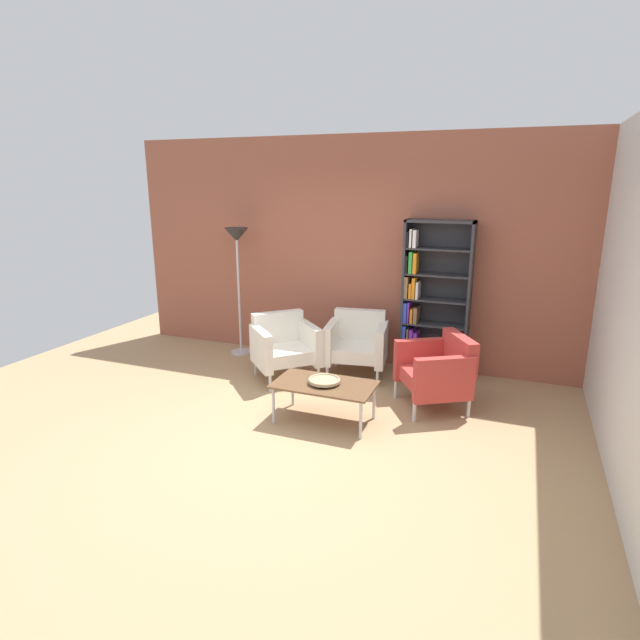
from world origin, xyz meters
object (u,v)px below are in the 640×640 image
(armchair_by_bookshelf, at_px, (357,343))
(floor_lamp_torchiere, at_px, (237,250))
(armchair_spare_guest, at_px, (438,370))
(coffee_table_low, at_px, (324,387))
(bookshelf_tall, at_px, (430,301))
(armchair_near_window, at_px, (284,345))
(decorative_bowl, at_px, (324,380))

(armchair_by_bookshelf, xyz_separation_m, floor_lamp_torchiere, (-1.77, 0.21, 1.03))
(armchair_spare_guest, distance_m, armchair_by_bookshelf, 1.24)
(coffee_table_low, distance_m, floor_lamp_torchiere, 2.66)
(bookshelf_tall, xyz_separation_m, coffee_table_low, (-0.71, -1.74, -0.56))
(armchair_near_window, bearing_deg, armchair_by_bookshelf, -16.46)
(floor_lamp_torchiere, bearing_deg, armchair_by_bookshelf, -6.93)
(armchair_spare_guest, distance_m, floor_lamp_torchiere, 3.14)
(coffee_table_low, relative_size, floor_lamp_torchiere, 0.57)
(bookshelf_tall, relative_size, armchair_spare_guest, 2.03)
(floor_lamp_torchiere, bearing_deg, coffee_table_low, -40.37)
(decorative_bowl, height_order, armchair_by_bookshelf, armchair_by_bookshelf)
(decorative_bowl, relative_size, floor_lamp_torchiere, 0.18)
(armchair_near_window, bearing_deg, floor_lamp_torchiere, 101.81)
(bookshelf_tall, distance_m, armchair_spare_guest, 1.14)
(coffee_table_low, xyz_separation_m, armchair_near_window, (-0.88, 0.93, 0.05))
(armchair_near_window, distance_m, floor_lamp_torchiere, 1.56)
(armchair_near_window, relative_size, armchair_by_bookshelf, 1.18)
(coffee_table_low, height_order, armchair_near_window, armchair_near_window)
(bookshelf_tall, bearing_deg, floor_lamp_torchiere, -176.31)
(armchair_spare_guest, bearing_deg, coffee_table_low, -83.79)
(armchair_near_window, bearing_deg, armchair_spare_guest, -50.13)
(coffee_table_low, bearing_deg, decorative_bowl, 90.00)
(decorative_bowl, height_order, floor_lamp_torchiere, floor_lamp_torchiere)
(armchair_spare_guest, xyz_separation_m, armchair_by_bookshelf, (-1.08, 0.60, 0.00))
(armchair_near_window, bearing_deg, bookshelf_tall, -17.88)
(coffee_table_low, height_order, armchair_by_bookshelf, armchair_by_bookshelf)
(coffee_table_low, xyz_separation_m, armchair_by_bookshelf, (-0.09, 1.36, 0.05))
(coffee_table_low, distance_m, armchair_near_window, 1.28)
(armchair_spare_guest, xyz_separation_m, floor_lamp_torchiere, (-2.85, 0.82, 1.03))
(decorative_bowl, xyz_separation_m, floor_lamp_torchiere, (-1.85, 1.58, 1.01))
(bookshelf_tall, bearing_deg, armchair_by_bookshelf, -154.50)
(coffee_table_low, bearing_deg, bookshelf_tall, 67.91)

